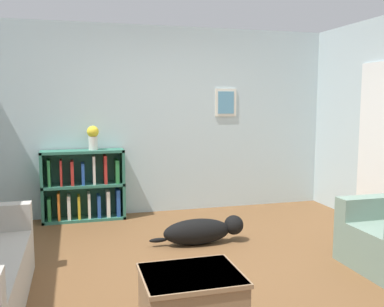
# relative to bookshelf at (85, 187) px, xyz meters

# --- Properties ---
(ground_plane) EXTENTS (14.00, 14.00, 0.00)m
(ground_plane) POSITION_rel_bookshelf_xyz_m (1.02, -2.05, -0.44)
(ground_plane) COLOR brown
(wall_back) EXTENTS (5.60, 0.13, 2.60)m
(wall_back) POSITION_rel_bookshelf_xyz_m (1.02, 0.20, 0.86)
(wall_back) COLOR silver
(wall_back) RESTS_ON ground_plane
(bookshelf) EXTENTS (1.07, 0.30, 0.93)m
(bookshelf) POSITION_rel_bookshelf_xyz_m (0.00, 0.00, 0.00)
(bookshelf) COLOR #2D6B56
(bookshelf) RESTS_ON ground_plane
(coffee_table) EXTENTS (0.65, 0.55, 0.45)m
(coffee_table) POSITION_rel_bookshelf_xyz_m (0.60, -3.15, -0.20)
(coffee_table) COLOR #846647
(coffee_table) RESTS_ON ground_plane
(dog) EXTENTS (1.07, 0.26, 0.30)m
(dog) POSITION_rel_bookshelf_xyz_m (1.22, -1.36, -0.29)
(dog) COLOR black
(dog) RESTS_ON ground_plane
(vase) EXTENTS (0.15, 0.15, 0.32)m
(vase) POSITION_rel_bookshelf_xyz_m (0.12, -0.02, 0.67)
(vase) COLOR silver
(vase) RESTS_ON bookshelf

